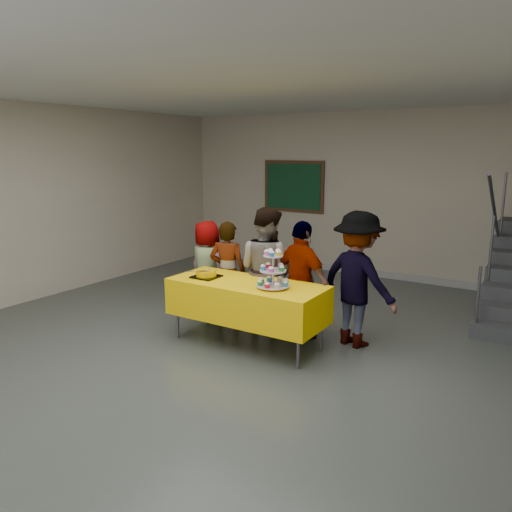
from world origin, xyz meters
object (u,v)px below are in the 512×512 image
Objects in this scene: bake_table at (247,300)px; cupcake_stand at (273,273)px; schoolchild_e at (358,279)px; schoolchild_a at (207,267)px; noticeboard at (294,186)px; bear_cake at (206,273)px; schoolchild_b at (228,273)px; schoolchild_c at (266,270)px; schoolchild_d at (302,281)px.

bake_table is 4.22× the size of cupcake_stand.
schoolchild_e is (0.72, 0.75, -0.14)m from cupcake_stand.
bake_table is 1.35m from schoolchild_a.
schoolchild_e is 1.24× the size of noticeboard.
bake_table is 4.42m from noticeboard.
cupcake_stand is at bearing 1.16° from bear_cake.
bear_cake is at bearing 83.92° from schoolchild_b.
noticeboard is at bearing -58.12° from schoolchild_c.
bake_table is at bearing 65.96° from schoolchild_d.
noticeboard reaches higher than schoolchild_b.
noticeboard is (-1.92, 4.06, 0.65)m from cupcake_stand.
bear_cake is at bearing -172.75° from bake_table.
noticeboard reaches higher than schoolchild_e.
schoolchild_a is 1.61m from schoolchild_d.
noticeboard is (-1.53, 4.01, 1.04)m from bake_table.
bake_table is 1.41× the size of schoolchild_a.
schoolchild_d is (0.53, -0.05, -0.06)m from schoolchild_c.
schoolchild_b is 1.76m from schoolchild_e.
schoolchild_a reaches higher than cupcake_stand.
schoolchild_b reaches higher than bear_cake.
bake_table is 1.18× the size of schoolchild_c.
bake_table is 0.62m from schoolchild_c.
cupcake_stand is 0.32× the size of schoolchild_b.
schoolchild_a is 1.02× the size of noticeboard.
cupcake_stand is 0.30× the size of schoolchild_d.
bear_cake is 0.26× the size of schoolchild_b.
schoolchild_e is (2.24, -0.02, 0.14)m from schoolchild_a.
cupcake_stand is 1.73m from schoolchild_a.
cupcake_stand is 0.78m from schoolchild_c.
schoolchild_c reaches higher than bear_cake.
schoolchild_b is 3.71m from noticeboard.
noticeboard reaches higher than cupcake_stand.
schoolchild_c is (1.06, -0.15, 0.13)m from schoolchild_a.
schoolchild_e reaches higher than bake_table.
schoolchild_e is (0.64, 0.18, 0.07)m from schoolchild_d.
bake_table is 0.84m from schoolchild_b.
bear_cake is 0.61m from schoolchild_b.
schoolchild_d is (1.00, 0.58, -0.09)m from bear_cake.
schoolchild_b is at bearing 169.38° from schoolchild_a.
schoolchild_a is 0.90× the size of schoolchild_d.
schoolchild_c is 1.09× the size of schoolchild_d.
schoolchild_b reaches higher than cupcake_stand.
bear_cake is at bearing 47.69° from schoolchild_d.
schoolchild_d is at bearing 30.22° from bear_cake.
schoolchild_e is (1.10, 0.70, 0.25)m from bake_table.
schoolchild_c is at bearing 53.54° from bear_cake.
cupcake_stand is at bearing 100.28° from schoolchild_d.
schoolchild_d is 0.67m from schoolchild_e.
schoolchild_a is 0.96× the size of schoolchild_b.
schoolchild_a is at bearing 153.37° from cupcake_stand.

